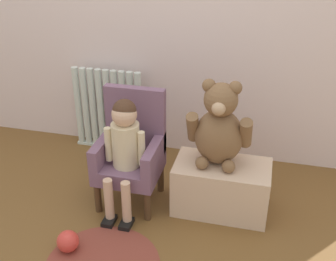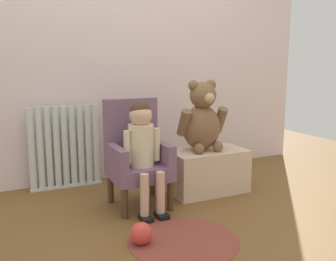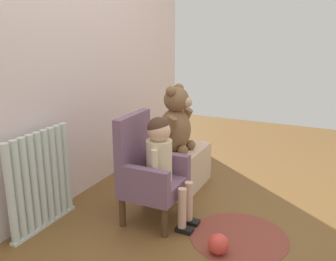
# 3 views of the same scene
# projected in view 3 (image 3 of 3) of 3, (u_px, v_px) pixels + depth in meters

# --- Properties ---
(ground_plane) EXTENTS (6.00, 6.00, 0.00)m
(ground_plane) POSITION_uv_depth(u_px,v_px,m) (219.00, 232.00, 2.44)
(ground_plane) COLOR brown
(back_wall) EXTENTS (3.80, 0.05, 2.40)m
(back_wall) POSITION_uv_depth(u_px,v_px,m) (60.00, 40.00, 2.61)
(back_wall) COLOR silver
(back_wall) RESTS_ON ground_plane
(radiator) EXTENTS (0.56, 0.05, 0.65)m
(radiator) POSITION_uv_depth(u_px,v_px,m) (41.00, 181.00, 2.43)
(radiator) COLOR silver
(radiator) RESTS_ON ground_plane
(child_armchair) EXTENTS (0.39, 0.37, 0.74)m
(child_armchair) POSITION_uv_depth(u_px,v_px,m) (147.00, 171.00, 2.51)
(child_armchair) COLOR #76546F
(child_armchair) RESTS_ON ground_plane
(child_figure) EXTENTS (0.25, 0.35, 0.73)m
(child_figure) POSITION_uv_depth(u_px,v_px,m) (163.00, 156.00, 2.43)
(child_figure) COLOR beige
(child_figure) RESTS_ON ground_plane
(low_bench) EXTENTS (0.58, 0.32, 0.33)m
(low_bench) POSITION_uv_depth(u_px,v_px,m) (181.00, 168.00, 3.07)
(low_bench) COLOR beige
(low_bench) RESTS_ON ground_plane
(large_teddy_bear) EXTENTS (0.39, 0.27, 0.53)m
(large_teddy_bear) POSITION_uv_depth(u_px,v_px,m) (176.00, 122.00, 2.94)
(large_teddy_bear) COLOR brown
(large_teddy_bear) RESTS_ON low_bench
(floor_rug) EXTENTS (0.62, 0.62, 0.01)m
(floor_rug) POSITION_uv_depth(u_px,v_px,m) (239.00, 237.00, 2.37)
(floor_rug) COLOR brown
(floor_rug) RESTS_ON ground_plane
(toy_ball) EXTENTS (0.12, 0.12, 0.12)m
(toy_ball) POSITION_uv_depth(u_px,v_px,m) (218.00, 244.00, 2.19)
(toy_ball) COLOR #D63D35
(toy_ball) RESTS_ON ground_plane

